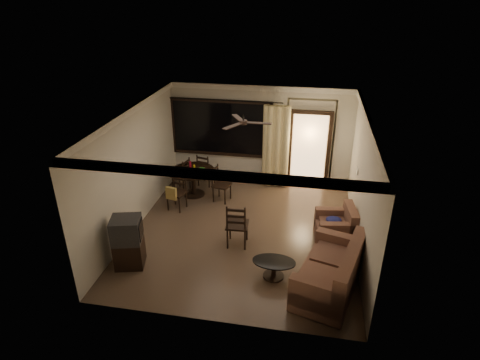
% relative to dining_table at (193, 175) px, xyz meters
% --- Properties ---
extents(ground, '(5.50, 5.50, 0.00)m').
position_rel_dining_table_xyz_m(ground, '(1.64, -1.63, -0.57)').
color(ground, '#7F6651').
rests_on(ground, ground).
extents(room_shell, '(5.50, 6.70, 5.50)m').
position_rel_dining_table_xyz_m(room_shell, '(2.23, 0.14, 1.26)').
color(room_shell, beige).
rests_on(room_shell, ground).
extents(dining_table, '(1.16, 1.16, 0.95)m').
position_rel_dining_table_xyz_m(dining_table, '(0.00, 0.00, 0.00)').
color(dining_table, black).
rests_on(dining_table, ground).
extents(dining_chair_west, '(0.50, 0.50, 0.95)m').
position_rel_dining_table_xyz_m(dining_chair_west, '(-0.40, 0.19, -0.29)').
color(dining_chair_west, black).
rests_on(dining_chair_west, ground).
extents(dining_chair_east, '(0.50, 0.50, 0.95)m').
position_rel_dining_table_xyz_m(dining_chair_east, '(0.81, -0.19, -0.29)').
color(dining_chair_east, black).
rests_on(dining_chair_east, ground).
extents(dining_chair_south, '(0.50, 0.55, 0.95)m').
position_rel_dining_table_xyz_m(dining_chair_south, '(-0.20, -0.84, -0.27)').
color(dining_chair_south, black).
rests_on(dining_chair_south, ground).
extents(dining_chair_north, '(0.50, 0.50, 0.95)m').
position_rel_dining_table_xyz_m(dining_chair_north, '(0.18, 0.65, -0.29)').
color(dining_chair_north, black).
rests_on(dining_chair_north, ground).
extents(tv_cabinet, '(0.67, 0.63, 1.08)m').
position_rel_dining_table_xyz_m(tv_cabinet, '(-0.41, -3.18, -0.03)').
color(tv_cabinet, black).
rests_on(tv_cabinet, ground).
extents(sofa, '(1.40, 1.97, 0.95)m').
position_rel_dining_table_xyz_m(sofa, '(3.58, -3.25, -0.19)').
color(sofa, '#462320').
rests_on(sofa, ground).
extents(armchair, '(0.92, 0.92, 0.82)m').
position_rel_dining_table_xyz_m(armchair, '(3.74, -1.56, -0.24)').
color(armchair, '#462320').
rests_on(armchair, ground).
extents(coffee_table, '(0.84, 0.50, 0.37)m').
position_rel_dining_table_xyz_m(coffee_table, '(2.49, -3.04, -0.33)').
color(coffee_table, black).
rests_on(coffee_table, ground).
extents(side_chair, '(0.49, 0.49, 1.05)m').
position_rel_dining_table_xyz_m(side_chair, '(1.60, -2.10, -0.26)').
color(side_chair, black).
rests_on(side_chair, ground).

